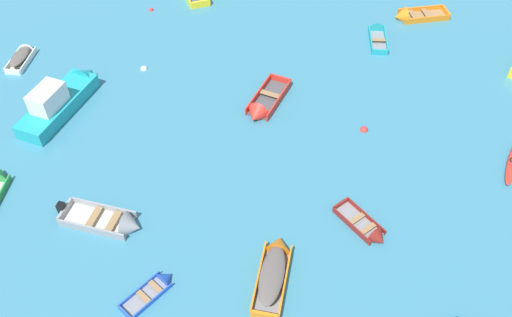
{
  "coord_description": "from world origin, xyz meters",
  "views": [
    {
      "loc": [
        3.02,
        3.29,
        22.02
      ],
      "look_at": [
        0.0,
        23.5,
        0.15
      ],
      "focal_mm": 38.04,
      "sensor_mm": 36.0,
      "label": 1
    }
  ],
  "objects_px": {
    "rowboat_orange_midfield_right": "(410,16)",
    "rowboat_grey_near_left": "(115,223)",
    "mooring_buoy_far_field": "(151,10)",
    "motor_launch_turquoise_near_right": "(62,98)",
    "rowboat_turquoise_far_right": "(377,33)",
    "rowboat_orange_cluster_outer": "(274,266)",
    "mooring_buoy_central": "(144,69)",
    "rowboat_white_cluster_inner": "(23,54)",
    "rowboat_maroon_far_back": "(370,232)",
    "mooring_buoy_between_boats_left": "(364,130)",
    "rowboat_red_outer_left": "(262,108)",
    "rowboat_blue_back_row_left": "(159,285)"
  },
  "relations": [
    {
      "from": "mooring_buoy_far_field",
      "to": "mooring_buoy_between_boats_left",
      "type": "bearing_deg",
      "value": -33.82
    },
    {
      "from": "rowboat_white_cluster_inner",
      "to": "mooring_buoy_far_field",
      "type": "distance_m",
      "value": 9.74
    },
    {
      "from": "rowboat_maroon_far_back",
      "to": "motor_launch_turquoise_near_right",
      "type": "distance_m",
      "value": 19.7
    },
    {
      "from": "motor_launch_turquoise_near_right",
      "to": "mooring_buoy_between_boats_left",
      "type": "bearing_deg",
      "value": 2.01
    },
    {
      "from": "mooring_buoy_central",
      "to": "mooring_buoy_far_field",
      "type": "distance_m",
      "value": 7.15
    },
    {
      "from": "rowboat_blue_back_row_left",
      "to": "mooring_buoy_between_boats_left",
      "type": "relative_size",
      "value": 5.77
    },
    {
      "from": "rowboat_orange_midfield_right",
      "to": "mooring_buoy_far_field",
      "type": "relative_size",
      "value": 11.6
    },
    {
      "from": "rowboat_turquoise_far_right",
      "to": "mooring_buoy_central",
      "type": "distance_m",
      "value": 16.36
    },
    {
      "from": "rowboat_orange_midfield_right",
      "to": "mooring_buoy_between_boats_left",
      "type": "xyz_separation_m",
      "value": [
        -3.14,
        -12.39,
        -0.2
      ]
    },
    {
      "from": "rowboat_turquoise_far_right",
      "to": "mooring_buoy_between_boats_left",
      "type": "bearing_deg",
      "value": -94.35
    },
    {
      "from": "rowboat_maroon_far_back",
      "to": "rowboat_grey_near_left",
      "type": "height_order",
      "value": "rowboat_grey_near_left"
    },
    {
      "from": "mooring_buoy_far_field",
      "to": "mooring_buoy_central",
      "type": "bearing_deg",
      "value": -77.7
    },
    {
      "from": "rowboat_orange_midfield_right",
      "to": "motor_launch_turquoise_near_right",
      "type": "bearing_deg",
      "value": -148.51
    },
    {
      "from": "rowboat_red_outer_left",
      "to": "rowboat_blue_back_row_left",
      "type": "relative_size",
      "value": 1.65
    },
    {
      "from": "rowboat_grey_near_left",
      "to": "motor_launch_turquoise_near_right",
      "type": "relative_size",
      "value": 0.65
    },
    {
      "from": "rowboat_turquoise_far_right",
      "to": "mooring_buoy_far_field",
      "type": "bearing_deg",
      "value": 177.21
    },
    {
      "from": "mooring_buoy_far_field",
      "to": "motor_launch_turquoise_near_right",
      "type": "bearing_deg",
      "value": -101.05
    },
    {
      "from": "rowboat_maroon_far_back",
      "to": "mooring_buoy_between_boats_left",
      "type": "relative_size",
      "value": 6.1
    },
    {
      "from": "motor_launch_turquoise_near_right",
      "to": "rowboat_turquoise_far_right",
      "type": "bearing_deg",
      "value": 29.06
    },
    {
      "from": "rowboat_turquoise_far_right",
      "to": "rowboat_grey_near_left",
      "type": "distance_m",
      "value": 22.64
    },
    {
      "from": "rowboat_white_cluster_inner",
      "to": "rowboat_maroon_far_back",
      "type": "distance_m",
      "value": 25.58
    },
    {
      "from": "rowboat_grey_near_left",
      "to": "mooring_buoy_far_field",
      "type": "bearing_deg",
      "value": 101.05
    },
    {
      "from": "rowboat_white_cluster_inner",
      "to": "mooring_buoy_far_field",
      "type": "xyz_separation_m",
      "value": [
        6.78,
        6.99,
        -0.28
      ]
    },
    {
      "from": "rowboat_orange_midfield_right",
      "to": "mooring_buoy_far_field",
      "type": "xyz_separation_m",
      "value": [
        -19.07,
        -1.73,
        -0.2
      ]
    },
    {
      "from": "motor_launch_turquoise_near_right",
      "to": "rowboat_white_cluster_inner",
      "type": "bearing_deg",
      "value": 136.64
    },
    {
      "from": "mooring_buoy_between_boats_left",
      "to": "motor_launch_turquoise_near_right",
      "type": "bearing_deg",
      "value": -177.99
    },
    {
      "from": "rowboat_red_outer_left",
      "to": "motor_launch_turquoise_near_right",
      "type": "bearing_deg",
      "value": -173.21
    },
    {
      "from": "rowboat_white_cluster_inner",
      "to": "rowboat_blue_back_row_left",
      "type": "xyz_separation_m",
      "value": [
        13.58,
        -15.41,
        -0.16
      ]
    },
    {
      "from": "rowboat_orange_midfield_right",
      "to": "rowboat_grey_near_left",
      "type": "height_order",
      "value": "rowboat_grey_near_left"
    },
    {
      "from": "rowboat_grey_near_left",
      "to": "rowboat_orange_cluster_outer",
      "type": "relative_size",
      "value": 1.04
    },
    {
      "from": "rowboat_orange_midfield_right",
      "to": "rowboat_maroon_far_back",
      "type": "bearing_deg",
      "value": -97.98
    },
    {
      "from": "rowboat_turquoise_far_right",
      "to": "rowboat_orange_cluster_outer",
      "type": "bearing_deg",
      "value": -103.43
    },
    {
      "from": "rowboat_red_outer_left",
      "to": "rowboat_orange_midfield_right",
      "type": "xyz_separation_m",
      "value": [
        9.31,
        11.61,
        -0.03
      ]
    },
    {
      "from": "mooring_buoy_central",
      "to": "rowboat_white_cluster_inner",
      "type": "bearing_deg",
      "value": -179.94
    },
    {
      "from": "rowboat_grey_near_left",
      "to": "rowboat_red_outer_left",
      "type": "bearing_deg",
      "value": 58.01
    },
    {
      "from": "rowboat_grey_near_left",
      "to": "rowboat_maroon_far_back",
      "type": "bearing_deg",
      "value": 6.38
    },
    {
      "from": "rowboat_blue_back_row_left",
      "to": "rowboat_orange_cluster_outer",
      "type": "bearing_deg",
      "value": 17.52
    },
    {
      "from": "rowboat_orange_cluster_outer",
      "to": "rowboat_grey_near_left",
      "type": "bearing_deg",
      "value": 170.46
    },
    {
      "from": "rowboat_turquoise_far_right",
      "to": "mooring_buoy_between_boats_left",
      "type": "relative_size",
      "value": 7.37
    },
    {
      "from": "rowboat_orange_midfield_right",
      "to": "motor_launch_turquoise_near_right",
      "type": "distance_m",
      "value": 24.95
    },
    {
      "from": "rowboat_blue_back_row_left",
      "to": "motor_launch_turquoise_near_right",
      "type": "bearing_deg",
      "value": 129.09
    },
    {
      "from": "rowboat_white_cluster_inner",
      "to": "motor_launch_turquoise_near_right",
      "type": "relative_size",
      "value": 0.45
    },
    {
      "from": "mooring_buoy_between_boats_left",
      "to": "rowboat_blue_back_row_left",
      "type": "bearing_deg",
      "value": -127.86
    },
    {
      "from": "rowboat_turquoise_far_right",
      "to": "rowboat_orange_midfield_right",
      "type": "relative_size",
      "value": 0.83
    },
    {
      "from": "rowboat_orange_midfield_right",
      "to": "rowboat_white_cluster_inner",
      "type": "relative_size",
      "value": 1.38
    },
    {
      "from": "mooring_buoy_between_boats_left",
      "to": "rowboat_orange_cluster_outer",
      "type": "bearing_deg",
      "value": -111.67
    },
    {
      "from": "rowboat_orange_midfield_right",
      "to": "mooring_buoy_between_boats_left",
      "type": "relative_size",
      "value": 8.91
    },
    {
      "from": "rowboat_orange_midfield_right",
      "to": "rowboat_grey_near_left",
      "type": "distance_m",
      "value": 26.09
    },
    {
      "from": "rowboat_orange_cluster_outer",
      "to": "mooring_buoy_between_boats_left",
      "type": "relative_size",
      "value": 9.04
    },
    {
      "from": "mooring_buoy_central",
      "to": "mooring_buoy_far_field",
      "type": "relative_size",
      "value": 1.25
    }
  ]
}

